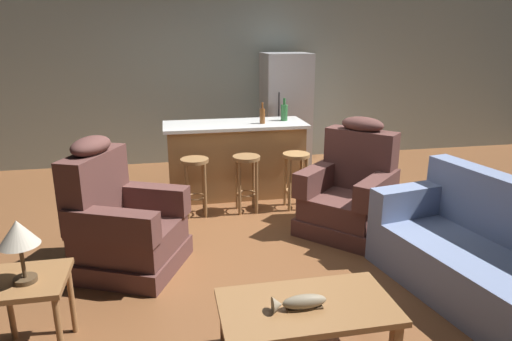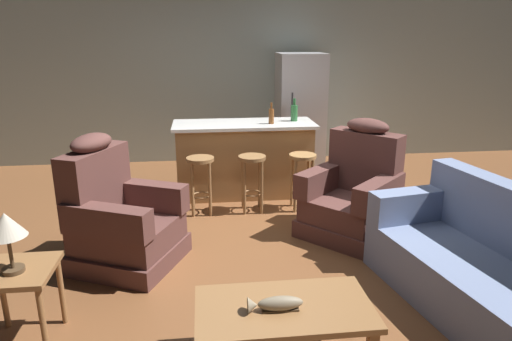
{
  "view_description": "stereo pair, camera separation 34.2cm",
  "coord_description": "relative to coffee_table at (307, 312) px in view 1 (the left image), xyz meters",
  "views": [
    {
      "loc": [
        -0.86,
        -4.3,
        2.04
      ],
      "look_at": [
        -0.02,
        -0.1,
        0.75
      ],
      "focal_mm": 32.0,
      "sensor_mm": 36.0,
      "label": 1
    },
    {
      "loc": [
        -0.52,
        -4.35,
        2.04
      ],
      "look_at": [
        -0.02,
        -0.1,
        0.75
      ],
      "focal_mm": 32.0,
      "sensor_mm": 36.0,
      "label": 2
    }
  ],
  "objects": [
    {
      "name": "back_wall",
      "position": [
        0.06,
        5.05,
        0.94
      ],
      "size": [
        12.0,
        0.05,
        2.6
      ],
      "color": "#939E93",
      "rests_on": "ground_plane"
    },
    {
      "name": "bar_stool_right",
      "position": [
        0.69,
        2.64,
        0.11
      ],
      "size": [
        0.32,
        0.32,
        0.68
      ],
      "color": "#A87A47",
      "rests_on": "ground_plane"
    },
    {
      "name": "table_lamp",
      "position": [
        -1.71,
        0.37,
        0.5
      ],
      "size": [
        0.24,
        0.24,
        0.41
      ],
      "color": "#4C3823",
      "rests_on": "end_table"
    },
    {
      "name": "refrigerator",
      "position": [
        1.04,
        4.47,
        0.52
      ],
      "size": [
        0.7,
        0.69,
        1.76
      ],
      "color": "#B7B7BC",
      "rests_on": "ground_plane"
    },
    {
      "name": "recliner_near_island",
      "position": [
        1.07,
        1.91,
        0.06
      ],
      "size": [
        1.19,
        1.19,
        1.2
      ],
      "rotation": [
        0.0,
        0.0,
        3.89
      ],
      "color": "brown",
      "rests_on": "ground_plane"
    },
    {
      "name": "recliner_near_lamp",
      "position": [
        -1.24,
        1.52,
        0.06
      ],
      "size": [
        1.11,
        1.11,
        1.2
      ],
      "rotation": [
        0.0,
        0.0,
        -0.42
      ],
      "color": "brown",
      "rests_on": "ground_plane"
    },
    {
      "name": "couch",
      "position": [
        1.62,
        0.4,
        -0.02
      ],
      "size": [
        1.16,
        2.02,
        0.94
      ],
      "rotation": [
        0.0,
        0.0,
        3.32
      ],
      "color": "#707FA3",
      "rests_on": "ground_plane"
    },
    {
      "name": "bottle_tall_green",
      "position": [
        0.39,
        3.18,
        0.69
      ],
      "size": [
        0.07,
        0.07,
        0.27
      ],
      "color": "brown",
      "rests_on": "kitchen_island"
    },
    {
      "name": "kitchen_island",
      "position": [
        0.06,
        3.27,
        0.11
      ],
      "size": [
        1.8,
        0.7,
        0.95
      ],
      "color": "#9E7042",
      "rests_on": "ground_plane"
    },
    {
      "name": "bottle_short_amber",
      "position": [
        0.71,
        3.33,
        0.7
      ],
      "size": [
        0.09,
        0.09,
        0.29
      ],
      "color": "#2D6B38",
      "rests_on": "kitchen_island"
    },
    {
      "name": "bar_stool_left",
      "position": [
        -0.51,
        2.64,
        0.11
      ],
      "size": [
        0.32,
        0.32,
        0.68
      ],
      "color": "olive",
      "rests_on": "ground_plane"
    },
    {
      "name": "bar_stool_middle",
      "position": [
        0.09,
        2.64,
        0.11
      ],
      "size": [
        0.32,
        0.32,
        0.68
      ],
      "color": "olive",
      "rests_on": "ground_plane"
    },
    {
      "name": "fish_figurine",
      "position": [
        -0.06,
        -0.04,
        0.1
      ],
      "size": [
        0.34,
        0.1,
        0.1
      ],
      "color": "#4C3823",
      "rests_on": "coffee_table"
    },
    {
      "name": "coffee_table",
      "position": [
        0.0,
        0.0,
        0.0
      ],
      "size": [
        1.1,
        0.6,
        0.42
      ],
      "color": "olive",
      "rests_on": "ground_plane"
    },
    {
      "name": "end_table",
      "position": [
        -1.72,
        0.41,
        0.1
      ],
      "size": [
        0.48,
        0.48,
        0.56
      ],
      "color": "olive",
      "rests_on": "ground_plane"
    },
    {
      "name": "ground_plane",
      "position": [
        0.06,
        1.92,
        -0.36
      ],
      "size": [
        12.0,
        12.0,
        0.0
      ],
      "color": "brown"
    }
  ]
}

